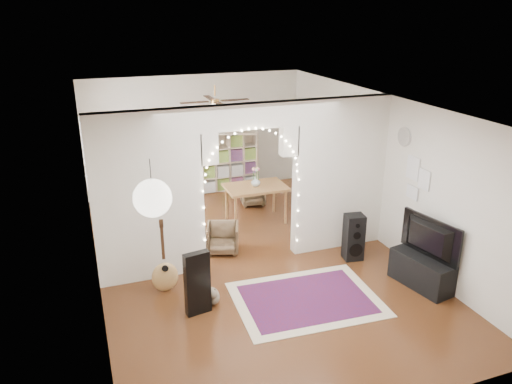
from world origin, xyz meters
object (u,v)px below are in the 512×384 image
object	(u,v)px
dining_chair_left	(223,238)
acoustic_guitar	(164,265)
floor_speaker	(354,237)
media_console	(421,271)
dining_table	(256,189)
dining_chair_right	(253,194)
bookcase	(228,161)

from	to	relation	value
dining_chair_left	acoustic_guitar	bearing A→B (deg)	-122.49
floor_speaker	media_console	bearing A→B (deg)	-56.52
acoustic_guitar	media_console	bearing A→B (deg)	-5.57
dining_table	dining_chair_right	bearing A→B (deg)	74.54
bookcase	dining_table	xyz separation A→B (m)	(-0.04, -1.99, -0.02)
bookcase	dining_chair_left	world-z (taller)	bookcase
acoustic_guitar	dining_table	world-z (taller)	acoustic_guitar
acoustic_guitar	dining_chair_left	bearing A→B (deg)	51.30
dining_table	media_console	bearing A→B (deg)	-64.04
acoustic_guitar	floor_speaker	distance (m)	3.23
floor_speaker	dining_chair_left	bearing A→B (deg)	161.86
media_console	dining_chair_left	world-z (taller)	dining_chair_left
bookcase	dining_chair_right	distance (m)	1.20
dining_chair_left	dining_chair_right	distance (m)	2.34
floor_speaker	dining_chair_right	world-z (taller)	floor_speaker
dining_table	dining_chair_left	world-z (taller)	dining_table
floor_speaker	bookcase	world-z (taller)	bookcase
bookcase	dining_table	world-z (taller)	bookcase
dining_chair_right	floor_speaker	bearing A→B (deg)	-66.42
dining_table	dining_chair_right	size ratio (longest dim) A/B	2.35
bookcase	dining_chair_left	distance (m)	3.26
media_console	dining_chair_right	size ratio (longest dim) A/B	1.95
bookcase	floor_speaker	bearing A→B (deg)	-58.41
floor_speaker	media_console	distance (m)	1.28
bookcase	dining_chair_left	xyz separation A→B (m)	(-1.05, -3.05, -0.45)
bookcase	media_console	bearing A→B (deg)	-55.80
dining_chair_right	dining_chair_left	bearing A→B (deg)	-113.45
dining_chair_left	media_console	bearing A→B (deg)	-22.01
media_console	bookcase	xyz separation A→B (m)	(-1.51, 5.23, 0.45)
dining_chair_left	dining_chair_right	size ratio (longest dim) A/B	1.10
acoustic_guitar	dining_chair_left	xyz separation A→B (m)	(1.20, 0.97, -0.18)
media_console	dining_chair_left	xyz separation A→B (m)	(-2.56, 2.18, 0.01)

